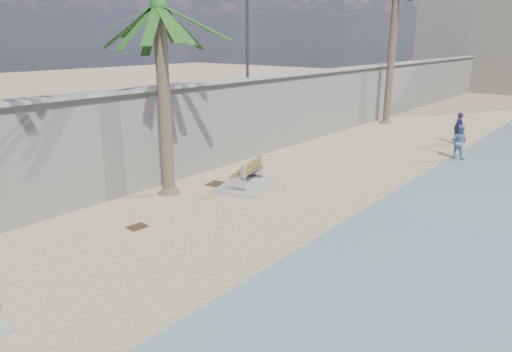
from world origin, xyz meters
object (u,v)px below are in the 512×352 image
Objects in this scene: palm_mid at (159,9)px; person_a at (459,126)px; bench_far at (246,175)px; person_b at (459,140)px.

palm_mid is 3.80× the size of person_a.
palm_mid is at bearing -125.06° from bench_far.
bench_far is 1.47× the size of person_a.
person_b is (4.73, 9.17, 0.43)m from bench_far.
palm_mid reaches higher than person_a.
person_b is at bearing 62.74° from bench_far.
person_a is at bearing -68.74° from person_b.
person_a is at bearing 69.61° from palm_mid.
palm_mid reaches higher than bench_far.
bench_far is at bearing 67.07° from person_b.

